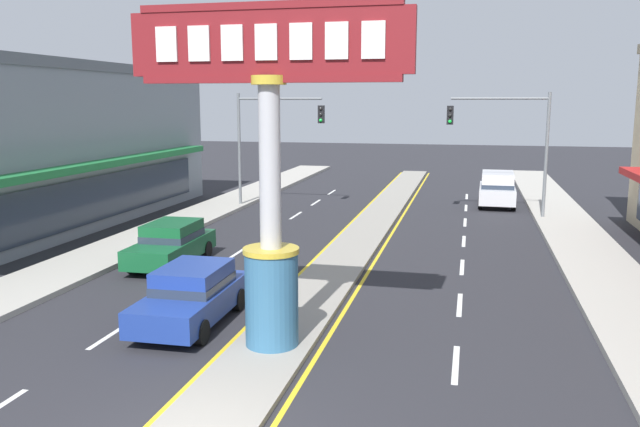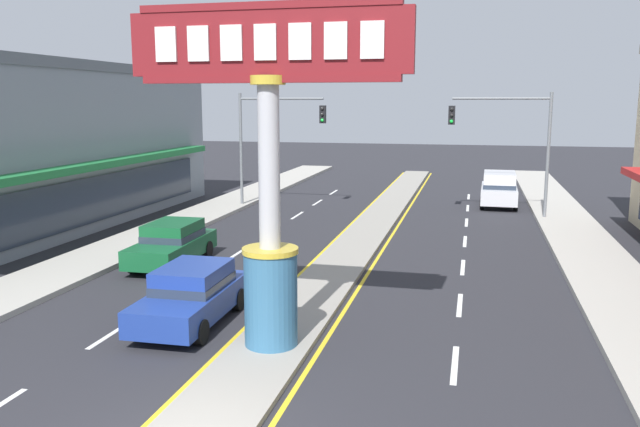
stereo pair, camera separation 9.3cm
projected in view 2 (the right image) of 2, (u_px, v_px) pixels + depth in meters
median_strip at (365, 235)px, 28.02m from camera, size 1.87×52.00×0.14m
sidewalk_left at (155, 234)px, 28.13m from camera, size 2.70×60.00×0.18m
sidewalk_right at (592, 256)px, 24.08m from camera, size 2.70×60.00×0.18m
lane_markings at (359, 243)px, 26.74m from camera, size 8.61×52.00×0.01m
district_sign at (269, 184)px, 14.62m from camera, size 6.38×1.30×7.74m
storefront_left at (17, 146)px, 29.32m from camera, size 8.75×24.19×7.52m
traffic_light_left_side at (271, 130)px, 34.76m from camera, size 4.86×0.46×6.20m
traffic_light_right_side at (511, 133)px, 31.46m from camera, size 4.86×0.46×6.20m
suv_near_right_lane at (499, 189)px, 36.01m from camera, size 2.05×4.64×1.90m
sedan_far_right_lane at (172, 243)px, 23.12m from camera, size 1.92×4.34×1.53m
sedan_near_left_lane at (192, 294)px, 16.99m from camera, size 1.89×4.33×1.53m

